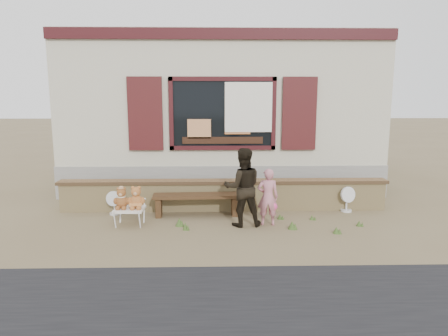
{
  "coord_description": "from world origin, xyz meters",
  "views": [
    {
      "loc": [
        -0.19,
        -7.44,
        2.42
      ],
      "look_at": [
        0.0,
        0.6,
        1.0
      ],
      "focal_mm": 32.0,
      "sensor_mm": 36.0,
      "label": 1
    }
  ],
  "objects_px": {
    "bench": "(197,200)",
    "child": "(268,197)",
    "adult": "(243,187)",
    "folding_chair": "(129,210)",
    "teddy_bear_right": "(136,197)",
    "teddy_bear_left": "(122,197)"
  },
  "relations": [
    {
      "from": "bench",
      "to": "child",
      "type": "relative_size",
      "value": 1.63
    },
    {
      "from": "teddy_bear_right",
      "to": "adult",
      "type": "height_order",
      "value": "adult"
    },
    {
      "from": "folding_chair",
      "to": "adult",
      "type": "height_order",
      "value": "adult"
    },
    {
      "from": "folding_chair",
      "to": "child",
      "type": "distance_m",
      "value": 2.66
    },
    {
      "from": "teddy_bear_left",
      "to": "child",
      "type": "relative_size",
      "value": 0.38
    },
    {
      "from": "bench",
      "to": "teddy_bear_left",
      "type": "height_order",
      "value": "teddy_bear_left"
    },
    {
      "from": "bench",
      "to": "teddy_bear_right",
      "type": "bearing_deg",
      "value": -153.67
    },
    {
      "from": "folding_chair",
      "to": "adult",
      "type": "distance_m",
      "value": 2.21
    },
    {
      "from": "bench",
      "to": "adult",
      "type": "height_order",
      "value": "adult"
    },
    {
      "from": "adult",
      "to": "folding_chair",
      "type": "bearing_deg",
      "value": -6.29
    },
    {
      "from": "folding_chair",
      "to": "bench",
      "type": "bearing_deg",
      "value": 26.85
    },
    {
      "from": "teddy_bear_left",
      "to": "teddy_bear_right",
      "type": "relative_size",
      "value": 0.94
    },
    {
      "from": "folding_chair",
      "to": "adult",
      "type": "bearing_deg",
      "value": -0.29
    },
    {
      "from": "folding_chair",
      "to": "teddy_bear_right",
      "type": "relative_size",
      "value": 1.26
    },
    {
      "from": "bench",
      "to": "adult",
      "type": "relative_size",
      "value": 1.2
    },
    {
      "from": "bench",
      "to": "folding_chair",
      "type": "height_order",
      "value": "bench"
    },
    {
      "from": "teddy_bear_left",
      "to": "adult",
      "type": "relative_size",
      "value": 0.28
    },
    {
      "from": "teddy_bear_left",
      "to": "child",
      "type": "bearing_deg",
      "value": 0.44
    },
    {
      "from": "child",
      "to": "adult",
      "type": "relative_size",
      "value": 0.74
    },
    {
      "from": "bench",
      "to": "adult",
      "type": "bearing_deg",
      "value": -38.33
    },
    {
      "from": "folding_chair",
      "to": "teddy_bear_right",
      "type": "bearing_deg",
      "value": 0.0
    },
    {
      "from": "folding_chair",
      "to": "teddy_bear_left",
      "type": "bearing_deg",
      "value": 180.0
    }
  ]
}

